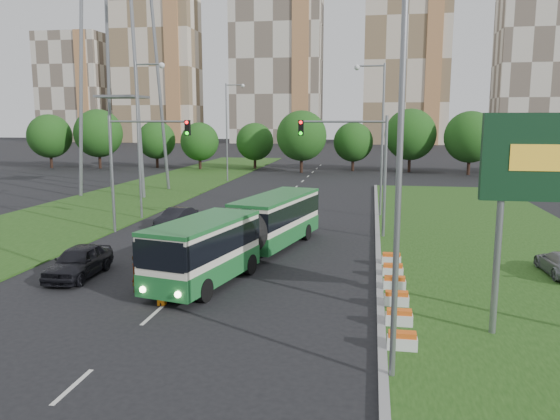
% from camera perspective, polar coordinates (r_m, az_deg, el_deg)
% --- Properties ---
extents(ground, '(360.00, 360.00, 0.00)m').
position_cam_1_polar(ground, '(27.49, -2.46, -6.96)').
color(ground, black).
rests_on(ground, ground).
extents(grass_median, '(14.00, 60.00, 0.15)m').
position_cam_1_polar(grass_median, '(35.44, 21.53, -3.73)').
color(grass_median, '#1D4413').
rests_on(grass_median, ground).
extents(median_kerb, '(0.30, 60.00, 0.18)m').
position_cam_1_polar(median_kerb, '(34.64, 10.20, -3.47)').
color(median_kerb, gray).
rests_on(median_kerb, ground).
extents(left_verge, '(12.00, 110.00, 0.10)m').
position_cam_1_polar(left_verge, '(56.49, -15.16, 1.33)').
color(left_verge, '#1D4413').
rests_on(left_verge, ground).
extents(lane_markings, '(0.20, 100.00, 0.01)m').
position_cam_1_polar(lane_markings, '(47.20, -0.98, 0.03)').
color(lane_markings, silver).
rests_on(lane_markings, ground).
extents(flower_planters, '(1.10, 11.50, 0.60)m').
position_cam_1_polar(flower_planters, '(24.43, 11.98, -8.19)').
color(flower_planters, silver).
rests_on(flower_planters, grass_median).
extents(traffic_mast_median, '(5.76, 0.32, 8.00)m').
position_cam_1_polar(traffic_mast_median, '(35.86, 8.38, 5.52)').
color(traffic_mast_median, gray).
rests_on(traffic_mast_median, ground).
extents(traffic_mast_left, '(5.76, 0.32, 8.00)m').
position_cam_1_polar(traffic_mast_left, '(38.31, -15.07, 5.55)').
color(traffic_mast_left, gray).
rests_on(traffic_mast_left, ground).
extents(street_lamps, '(36.00, 60.00, 12.00)m').
position_cam_1_polar(street_lamps, '(36.81, -3.87, 6.72)').
color(street_lamps, gray).
rests_on(street_lamps, ground).
extents(tree_line, '(120.00, 8.00, 9.00)m').
position_cam_1_polar(tree_line, '(80.96, 12.81, 6.98)').
color(tree_line, '#1A4412').
rests_on(tree_line, ground).
extents(apartment_tower_west, '(26.00, 15.00, 48.00)m').
position_cam_1_polar(apartment_tower_west, '(190.08, -12.66, 14.22)').
color(apartment_tower_west, beige).
rests_on(apartment_tower_west, ground).
extents(apartment_tower_cwest, '(28.00, 15.00, 52.00)m').
position_cam_1_polar(apartment_tower_cwest, '(179.32, -0.31, 15.38)').
color(apartment_tower_cwest, beige).
rests_on(apartment_tower_cwest, ground).
extents(apartment_tower_ceast, '(25.00, 15.00, 50.00)m').
position_cam_1_polar(apartment_tower_ceast, '(176.86, 13.02, 14.90)').
color(apartment_tower_ceast, beige).
rests_on(apartment_tower_ceast, ground).
extents(apartment_tower_east, '(27.00, 15.00, 47.00)m').
position_cam_1_polar(apartment_tower_east, '(183.27, 25.95, 13.53)').
color(apartment_tower_east, beige).
rests_on(apartment_tower_east, ground).
extents(midrise_west, '(22.00, 14.00, 36.00)m').
position_cam_1_polar(midrise_west, '(202.74, -20.64, 11.84)').
color(midrise_west, beige).
rests_on(midrise_west, ground).
extents(articulated_bus, '(2.60, 16.67, 2.75)m').
position_cam_1_polar(articulated_bus, '(30.01, -3.66, -2.25)').
color(articulated_bus, silver).
rests_on(articulated_bus, ground).
extents(car_left_near, '(2.02, 4.72, 1.59)m').
position_cam_1_polar(car_left_near, '(28.97, -20.29, -5.07)').
color(car_left_near, black).
rests_on(car_left_near, ground).
extents(car_left_far, '(2.13, 4.36, 1.38)m').
position_cam_1_polar(car_left_far, '(40.35, -10.78, -0.78)').
color(car_left_far, black).
rests_on(car_left_far, ground).
extents(pedestrian, '(0.54, 0.70, 1.68)m').
position_cam_1_polar(pedestrian, '(25.78, -14.74, -6.45)').
color(pedestrian, gray).
rests_on(pedestrian, ground).
extents(shopping_trolley, '(0.32, 0.34, 0.55)m').
position_cam_1_polar(shopping_trolley, '(23.90, -12.25, -9.05)').
color(shopping_trolley, orange).
rests_on(shopping_trolley, ground).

